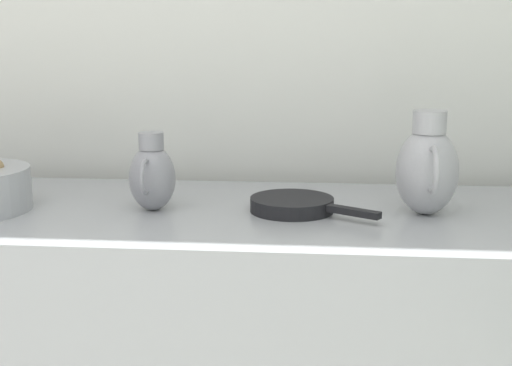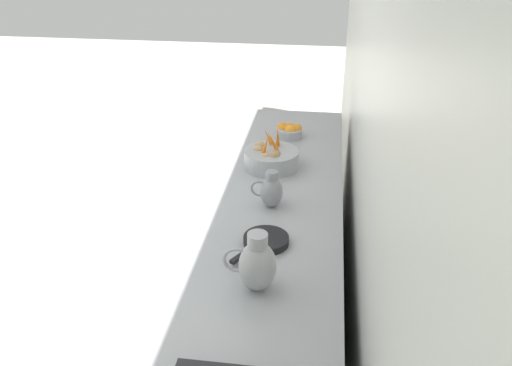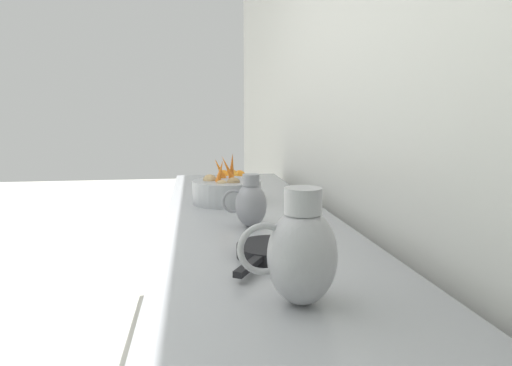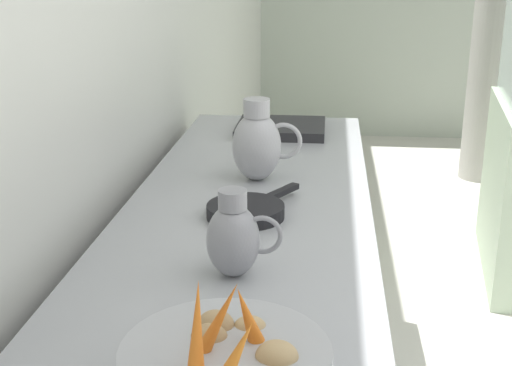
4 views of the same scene
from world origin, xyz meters
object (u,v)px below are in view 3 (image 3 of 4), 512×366
at_px(vegetable_colander, 226,190).
at_px(orange_bowl, 232,179).
at_px(metal_pitcher_short, 250,203).
at_px(skillet_on_counter, 271,251).
at_px(metal_pitcher_tall, 301,252).

distance_m(vegetable_colander, orange_bowl, 0.49).
xyz_separation_m(vegetable_colander, metal_pitcher_short, (-0.05, 0.46, 0.03)).
bearing_deg(metal_pitcher_short, orange_bowl, -90.91).
distance_m(vegetable_colander, metal_pitcher_short, 0.47).
relative_size(orange_bowl, skillet_on_counter, 0.55).
height_order(vegetable_colander, skillet_on_counter, vegetable_colander).
distance_m(vegetable_colander, metal_pitcher_tall, 1.14).
relative_size(metal_pitcher_tall, skillet_on_counter, 0.81).
bearing_deg(metal_pitcher_short, vegetable_colander, -83.55).
height_order(metal_pitcher_short, skillet_on_counter, metal_pitcher_short).
relative_size(orange_bowl, metal_pitcher_short, 0.89).
bearing_deg(metal_pitcher_tall, vegetable_colander, -86.37).
relative_size(orange_bowl, metal_pitcher_tall, 0.69).
xyz_separation_m(vegetable_colander, orange_bowl, (-0.07, -0.49, -0.01)).
bearing_deg(metal_pitcher_tall, orange_bowl, -89.85).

